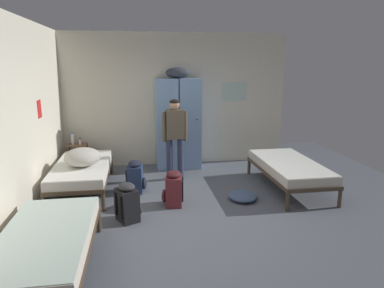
{
  "coord_description": "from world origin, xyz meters",
  "views": [
    {
      "loc": [
        -0.8,
        -4.89,
        2.16
      ],
      "look_at": [
        0.0,
        0.25,
        0.95
      ],
      "focal_mm": 32.88,
      "sensor_mm": 36.0,
      "label": 1
    }
  ],
  "objects": [
    {
      "name": "backpack_black",
      "position": [
        -0.98,
        -0.25,
        0.26
      ],
      "size": [
        0.4,
        0.39,
        0.55
      ],
      "color": "black",
      "rests_on": "ground_plane"
    },
    {
      "name": "bedding_heap",
      "position": [
        -1.73,
        0.92,
        0.64
      ],
      "size": [
        0.59,
        0.63,
        0.3
      ],
      "color": "#B7B2A8",
      "rests_on": "bed_left_rear"
    },
    {
      "name": "clothes_pile_denim",
      "position": [
        0.83,
        0.25,
        0.06
      ],
      "size": [
        0.45,
        0.51,
        0.11
      ],
      "color": "#42567A",
      "rests_on": "ground_plane"
    },
    {
      "name": "bed_left_front",
      "position": [
        -1.77,
        -1.45,
        0.38
      ],
      "size": [
        0.9,
        1.9,
        0.49
      ],
      "color": "#473828",
      "rests_on": "ground_plane"
    },
    {
      "name": "room_backdrop",
      "position": [
        -1.2,
        1.24,
        1.38
      ],
      "size": [
        4.76,
        5.07,
        2.77
      ],
      "color": "beige",
      "rests_on": "ground_plane"
    },
    {
      "name": "bed_left_rear",
      "position": [
        -1.77,
        1.05,
        0.38
      ],
      "size": [
        0.9,
        1.9,
        0.49
      ],
      "color": "#473828",
      "rests_on": "ground_plane"
    },
    {
      "name": "water_bottle",
      "position": [
        -2.1,
        2.22,
        0.68
      ],
      "size": [
        0.06,
        0.06,
        0.24
      ],
      "color": "white",
      "rests_on": "shelf_unit"
    },
    {
      "name": "bed_right",
      "position": [
        1.77,
        0.63,
        0.38
      ],
      "size": [
        0.9,
        1.9,
        0.49
      ],
      "color": "#473828",
      "rests_on": "ground_plane"
    },
    {
      "name": "lotion_bottle",
      "position": [
        -1.95,
        2.16,
        0.63
      ],
      "size": [
        0.05,
        0.05,
        0.14
      ],
      "color": "beige",
      "rests_on": "shelf_unit"
    },
    {
      "name": "shelf_unit",
      "position": [
        -2.02,
        2.2,
        0.35
      ],
      "size": [
        0.38,
        0.3,
        0.57
      ],
      "color": "brown",
      "rests_on": "ground_plane"
    },
    {
      "name": "person_traveler",
      "position": [
        -0.14,
        1.44,
        0.91
      ],
      "size": [
        0.47,
        0.23,
        1.51
      ],
      "color": "#2D334C",
      "rests_on": "ground_plane"
    },
    {
      "name": "backpack_navy",
      "position": [
        -0.87,
        0.88,
        0.26
      ],
      "size": [
        0.36,
        0.34,
        0.55
      ],
      "color": "navy",
      "rests_on": "ground_plane"
    },
    {
      "name": "backpack_maroon",
      "position": [
        -0.3,
        0.2,
        0.26
      ],
      "size": [
        0.37,
        0.35,
        0.55
      ],
      "color": "maroon",
      "rests_on": "ground_plane"
    },
    {
      "name": "locker_bank",
      "position": [
        0.01,
        2.23,
        0.97
      ],
      "size": [
        0.9,
        0.55,
        2.07
      ],
      "color": "#7A9ECC",
      "rests_on": "ground_plane"
    },
    {
      "name": "ground_plane",
      "position": [
        0.0,
        0.0,
        0.0
      ],
      "size": [
        8.02,
        8.02,
        0.0
      ],
      "primitive_type": "plane",
      "color": "#565B66"
    }
  ]
}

